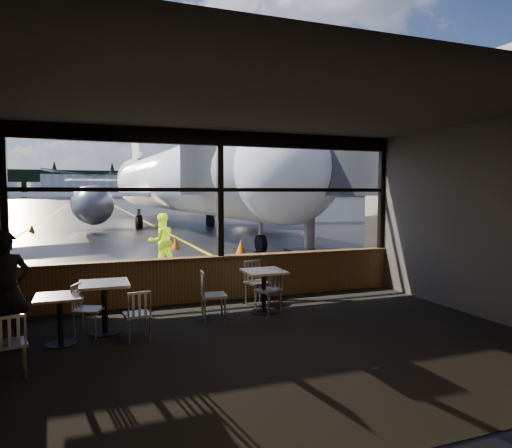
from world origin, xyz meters
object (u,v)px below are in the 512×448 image
cafe_table_near (264,292)px  chair_mid_s (137,315)px  chair_near_n (258,283)px  chair_mid_w (89,310)px  chair_left_s (9,344)px  airliner (179,138)px  cone_wing (32,228)px  cone_extra (241,247)px  cone_nose (176,243)px  cafe_table_left (60,320)px  passenger (7,291)px  chair_near_e (268,291)px  ground_crew (162,241)px  chair_near_w (214,296)px  cafe_table_mid (105,308)px  jet_bridge (277,192)px

cafe_table_near → chair_mid_s: size_ratio=1.02×
cafe_table_near → chair_near_n: (0.10, 0.59, 0.04)m
chair_mid_w → chair_left_s: chair_mid_w is taller
chair_mid_s → chair_mid_w: bearing=142.0°
airliner → cone_wing: airliner is taller
chair_near_n → cone_extra: bearing=-120.2°
chair_mid_s → cone_nose: (2.58, 11.07, -0.16)m
cafe_table_left → passenger: bearing=-179.0°
airliner → chair_near_n: size_ratio=41.07×
chair_near_e → ground_crew: (-1.12, 5.59, 0.40)m
ground_crew → cone_wing: size_ratio=3.64×
chair_near_w → cafe_table_mid: bearing=-80.8°
cafe_table_near → cone_extra: 8.32m
chair_near_n → ground_crew: ground_crew is taller
airliner → ground_crew: airliner is taller
chair_near_n → cone_nose: 9.67m
passenger → ground_crew: (3.08, 6.18, -0.04)m
chair_near_e → cone_nose: 10.32m
chair_near_w → cone_nose: (1.22, 10.45, -0.21)m
chair_mid_s → chair_mid_w: (-0.69, 0.42, 0.03)m
airliner → passenger: size_ratio=21.16×
cafe_table_left → chair_near_n: size_ratio=0.84×
airliner → jet_bridge: airliner is taller
cafe_table_near → cone_nose: size_ratio=1.70×
chair_near_n → passenger: 4.43m
ground_crew → cone_nose: ground_crew is taller
ground_crew → cone_wing: ground_crew is taller
chair_near_n → ground_crew: 5.09m
chair_left_s → ground_crew: (2.92, 7.22, 0.41)m
cafe_table_mid → ground_crew: 6.10m
chair_mid_s → cone_wing: (-3.68, 21.52, -0.17)m
chair_left_s → cone_extra: size_ratio=1.65×
cafe_table_near → chair_near_e: bearing=-38.6°
airliner → chair_mid_w: 22.16m
chair_near_n → chair_mid_s: 2.84m
chair_near_e → chair_mid_s: chair_near_e is taller
chair_mid_w → cone_extra: bearing=170.1°
cone_nose → cone_extra: 3.01m
jet_bridge → chair_near_e: bearing=-114.1°
airliner → cone_extra: (-0.10, -12.47, -5.32)m
chair_mid_s → passenger: bearing=168.2°
airliner → cone_extra: bearing=-94.3°
ground_crew → cafe_table_left: bearing=52.2°
cafe_table_mid → cone_extra: (5.03, 8.30, -0.17)m
cafe_table_near → jet_bridge: bearing=65.2°
cafe_table_left → cone_nose: cafe_table_left is taller
ground_crew → chair_near_n: bearing=86.6°
cone_wing → ground_crew: bearing=-71.7°
chair_mid_s → ground_crew: size_ratio=0.48×
cafe_table_mid → passenger: (-1.31, -0.36, 0.45)m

